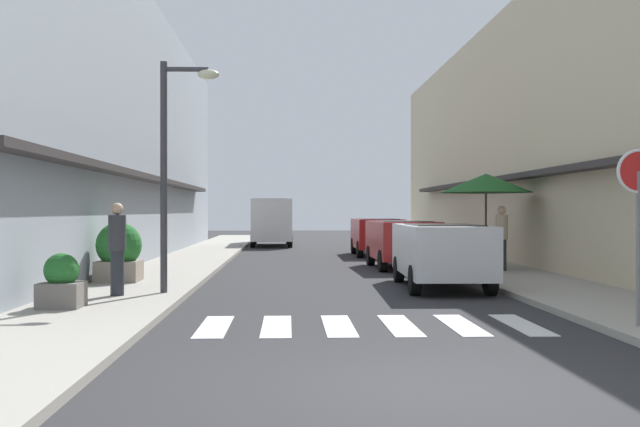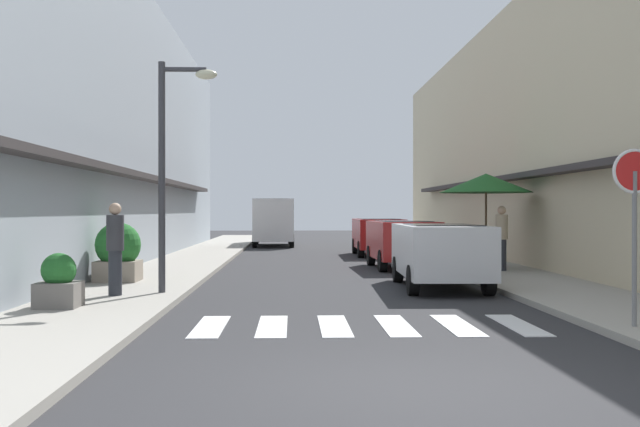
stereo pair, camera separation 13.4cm
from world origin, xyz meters
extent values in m
plane|color=#2B2B2D|center=(0.00, 15.96, 0.00)|extent=(87.76, 87.76, 0.00)
cube|color=#9E998E|center=(-4.59, 15.96, 0.06)|extent=(2.57, 55.85, 0.12)
cube|color=#9E998E|center=(4.59, 15.96, 0.06)|extent=(2.57, 55.85, 0.12)
cube|color=#939EA8|center=(-8.37, 16.95, 4.52)|extent=(5.00, 37.90, 9.05)
cube|color=#332D2D|center=(-5.62, 16.95, 2.80)|extent=(0.50, 26.53, 0.16)
cube|color=beige|center=(8.37, 16.95, 4.24)|extent=(5.00, 37.90, 8.49)
cube|color=#332D2D|center=(5.62, 16.95, 2.80)|extent=(0.50, 26.53, 0.16)
cube|color=silver|center=(-2.38, 4.12, 0.01)|extent=(0.45, 2.20, 0.01)
cube|color=silver|center=(-1.43, 4.12, 0.01)|extent=(0.45, 2.20, 0.01)
cube|color=silver|center=(-0.48, 4.12, 0.01)|extent=(0.45, 2.20, 0.01)
cube|color=silver|center=(0.47, 4.12, 0.01)|extent=(0.45, 2.20, 0.01)
cube|color=silver|center=(1.42, 4.12, 0.01)|extent=(0.45, 2.20, 0.01)
cube|color=silver|center=(2.38, 4.12, 0.01)|extent=(0.45, 2.20, 0.01)
cube|color=silver|center=(2.25, 9.67, 0.89)|extent=(1.89, 4.50, 1.13)
cube|color=black|center=(2.25, 9.44, 1.19)|extent=(1.55, 2.53, 0.56)
cylinder|color=black|center=(1.50, 11.16, 0.32)|extent=(0.24, 0.65, 0.64)
cylinder|color=black|center=(3.09, 11.11, 0.32)|extent=(0.24, 0.65, 0.64)
cylinder|color=black|center=(1.41, 8.23, 0.32)|extent=(0.24, 0.65, 0.64)
cylinder|color=black|center=(3.00, 8.17, 0.32)|extent=(0.24, 0.65, 0.64)
cube|color=maroon|center=(2.25, 15.55, 0.89)|extent=(1.85, 3.96, 1.13)
cube|color=black|center=(2.25, 15.35, 1.19)|extent=(1.53, 2.23, 0.56)
cylinder|color=black|center=(1.42, 16.81, 0.32)|extent=(0.24, 0.65, 0.64)
cylinder|color=black|center=(3.01, 16.86, 0.32)|extent=(0.24, 0.65, 0.64)
cylinder|color=black|center=(1.49, 14.23, 0.32)|extent=(0.24, 0.65, 0.64)
cylinder|color=black|center=(3.08, 14.28, 0.32)|extent=(0.24, 0.65, 0.64)
cube|color=maroon|center=(2.25, 22.11, 0.89)|extent=(1.78, 4.22, 1.13)
cube|color=black|center=(2.25, 21.90, 1.19)|extent=(1.49, 2.37, 0.56)
cylinder|color=black|center=(1.46, 23.50, 0.32)|extent=(0.22, 0.64, 0.64)
cylinder|color=black|center=(3.05, 23.49, 0.32)|extent=(0.22, 0.64, 0.64)
cylinder|color=black|center=(1.44, 20.72, 0.32)|extent=(0.22, 0.64, 0.64)
cylinder|color=black|center=(3.03, 20.71, 0.32)|extent=(0.22, 0.64, 0.64)
cube|color=silver|center=(-2.10, 30.46, 1.34)|extent=(2.07, 5.44, 2.03)
cube|color=black|center=(-2.10, 30.19, 2.09)|extent=(1.71, 3.06, 0.56)
cylinder|color=black|center=(-3.03, 32.22, 0.32)|extent=(0.23, 0.64, 0.64)
cylinder|color=black|center=(-1.24, 32.26, 0.32)|extent=(0.23, 0.64, 0.64)
cylinder|color=black|center=(-2.95, 28.66, 0.32)|extent=(0.23, 0.64, 0.64)
cylinder|color=black|center=(-1.16, 28.70, 0.32)|extent=(0.23, 0.64, 0.64)
cylinder|color=slate|center=(3.79, 3.18, 1.23)|extent=(0.07, 0.07, 2.22)
cylinder|color=red|center=(3.79, 3.18, 2.34)|extent=(0.64, 0.03, 0.64)
torus|color=white|center=(3.79, 3.18, 2.34)|extent=(0.65, 0.05, 0.65)
cylinder|color=#38383D|center=(-3.77, 7.91, 2.46)|extent=(0.14, 0.14, 4.68)
cylinder|color=#38383D|center=(-3.32, 7.91, 4.65)|extent=(0.90, 0.10, 0.10)
ellipsoid|color=beige|center=(-2.87, 7.91, 4.55)|extent=(0.44, 0.28, 0.20)
cylinder|color=#262626|center=(4.44, 13.98, 0.15)|extent=(0.48, 0.48, 0.06)
cylinder|color=#4C3823|center=(4.44, 13.98, 1.35)|extent=(0.06, 0.06, 2.45)
cone|color=#19511E|center=(4.44, 13.98, 2.57)|extent=(2.66, 2.66, 0.55)
cube|color=slate|center=(-5.13, 5.62, 0.34)|extent=(0.70, 0.70, 0.43)
sphere|color=#236628|center=(-5.13, 5.62, 0.76)|extent=(0.59, 0.59, 0.59)
cube|color=gray|center=(-5.23, 10.40, 0.36)|extent=(0.98, 0.98, 0.48)
sphere|color=#236628|center=(-5.23, 10.40, 0.97)|extent=(1.06, 1.06, 1.06)
cylinder|color=#282B33|center=(-4.59, 7.40, 0.56)|extent=(0.26, 0.26, 0.88)
cylinder|color=#333338|center=(-4.59, 7.40, 1.35)|extent=(0.34, 0.34, 0.70)
sphere|color=tan|center=(-4.59, 7.40, 1.81)|extent=(0.24, 0.24, 0.24)
cylinder|color=#282B33|center=(4.66, 13.11, 0.55)|extent=(0.26, 0.26, 0.87)
cylinder|color=tan|center=(4.66, 13.11, 1.33)|extent=(0.34, 0.34, 0.69)
sphere|color=tan|center=(4.66, 13.11, 1.79)|extent=(0.23, 0.23, 0.23)
camera|label=1|loc=(-1.25, -7.37, 1.78)|focal=42.07mm
camera|label=2|loc=(-1.11, -7.37, 1.78)|focal=42.07mm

